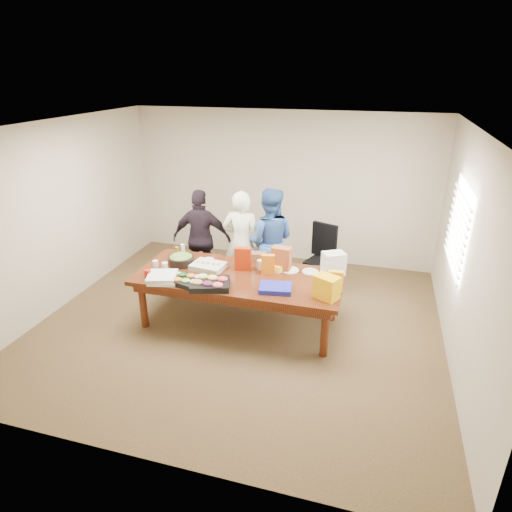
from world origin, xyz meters
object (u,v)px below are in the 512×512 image
(office_chair, at_px, (322,260))
(salad_bowl, at_px, (181,260))
(person_center, at_px, (242,243))
(conference_table, at_px, (239,299))
(sheet_cake, at_px, (208,266))
(person_right, at_px, (269,241))

(office_chair, bearing_deg, salad_bowl, -125.69)
(person_center, bearing_deg, conference_table, 102.10)
(sheet_cake, relative_size, salad_bowl, 1.20)
(office_chair, bearing_deg, person_center, -140.92)
(office_chair, relative_size, person_right, 0.60)
(salad_bowl, bearing_deg, sheet_cake, -6.11)
(conference_table, relative_size, person_center, 1.68)
(person_right, relative_size, salad_bowl, 4.54)
(sheet_cake, bearing_deg, office_chair, 49.48)
(sheet_cake, bearing_deg, person_center, 84.11)
(person_center, bearing_deg, person_right, -163.40)
(office_chair, xyz_separation_m, person_center, (-1.21, -0.40, 0.32))
(person_center, relative_size, person_right, 0.98)
(person_right, distance_m, salad_bowl, 1.43)
(conference_table, height_order, salad_bowl, salad_bowl)
(office_chair, bearing_deg, conference_table, -104.18)
(sheet_cake, bearing_deg, person_right, 66.61)
(conference_table, xyz_separation_m, salad_bowl, (-0.91, 0.12, 0.44))
(person_center, bearing_deg, sheet_cake, 72.84)
(conference_table, relative_size, salad_bowl, 7.49)
(conference_table, distance_m, person_center, 1.09)
(person_right, height_order, sheet_cake, person_right)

